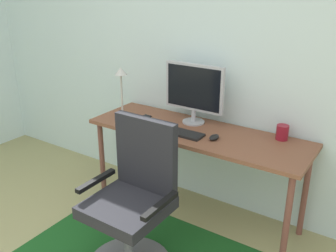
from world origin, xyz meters
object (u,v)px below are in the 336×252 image
Objects in this scene: monitor at (194,90)px; keyboard at (177,132)px; computer_mouse at (214,137)px; desk at (197,140)px; desk_lamp at (121,83)px; cell_phone at (143,118)px; coffee_cup at (282,132)px; office_chair at (133,213)px.

keyboard is (0.00, -0.26, -0.27)m from monitor.
monitor is 4.85× the size of computer_mouse.
monitor reaches higher than desk.
computer_mouse is 0.88m from desk_lamp.
cell_phone is 0.32× the size of desk_lamp.
cell_phone is (-0.70, 0.07, -0.01)m from computer_mouse.
coffee_cup is 0.25× the size of desk_lamp.
monitor is 4.62× the size of coffee_cup.
office_chair is at bearing -85.67° from monitor.
computer_mouse is (0.30, -0.22, -0.26)m from monitor.
desk_lamp is at bearing 133.79° from office_chair.
office_chair reaches higher than coffee_cup.
keyboard is 3.07× the size of cell_phone.
computer_mouse reaches higher than keyboard.
desk_lamp reaches higher than computer_mouse.
office_chair is at bearing -124.08° from coffee_cup.
cell_phone is at bearing -179.38° from desk.
keyboard is at bearing -171.75° from computer_mouse.
computer_mouse is 0.24× the size of desk_lamp.
computer_mouse is at bearing -35.94° from monitor.
office_chair is (-0.23, -0.67, -0.35)m from computer_mouse.
cell_phone is 0.94m from office_chair.
computer_mouse reaches higher than cell_phone.
office_chair reaches higher than desk.
coffee_cup is at bearing 4.70° from monitor.
office_chair reaches higher than keyboard.
coffee_cup is (0.41, 0.27, 0.04)m from computer_mouse.
keyboard is at bearing -132.79° from desk.
desk is at bearing -51.48° from monitor.
desk_lamp is at bearing -170.96° from desk.
coffee_cup is 1.31m from desk_lamp.
desk is 1.68× the size of office_chair.
monitor is at bearing 24.37° from desk_lamp.
cell_phone is at bearing -159.89° from monitor.
keyboard is 0.77m from coffee_cup.
monitor reaches higher than coffee_cup.
desk is 15.92× the size of coffee_cup.
cell_phone is at bearing 35.02° from desk_lamp.
desk is at bearing 157.92° from computer_mouse.
office_chair is at bearing -93.41° from desk.
office_chair is (0.07, -0.63, -0.35)m from keyboard.
coffee_cup is (0.59, 0.20, 0.13)m from desk.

